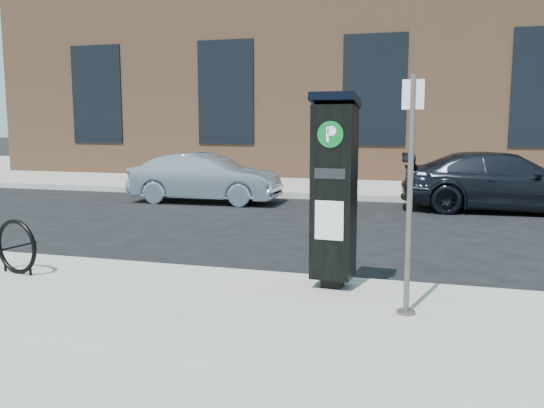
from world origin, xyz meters
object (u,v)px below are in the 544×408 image
at_px(parking_kiosk, 334,189).
at_px(bike_rack, 16,247).
at_px(sign_pole, 410,198).
at_px(car_silver, 205,178).
at_px(car_dark, 505,182).

xyz_separation_m(parking_kiosk, bike_rack, (-3.81, -0.52, -0.78)).
distance_m(parking_kiosk, sign_pole, 1.12).
bearing_deg(sign_pole, car_silver, 123.69).
distance_m(bike_rack, car_silver, 7.60).
height_order(parking_kiosk, sign_pole, sign_pole).
relative_size(sign_pole, car_silver, 0.61).
bearing_deg(bike_rack, parking_kiosk, 18.65).
xyz_separation_m(bike_rack, car_dark, (6.36, 8.10, 0.18)).
relative_size(sign_pole, car_dark, 0.50).
bearing_deg(car_dark, parking_kiosk, 158.18).
height_order(car_silver, car_dark, car_dark).
distance_m(parking_kiosk, car_dark, 8.02).
bearing_deg(car_silver, bike_rack, -176.99).
bearing_deg(sign_pole, parking_kiosk, 138.72).
distance_m(car_silver, car_dark, 7.06).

